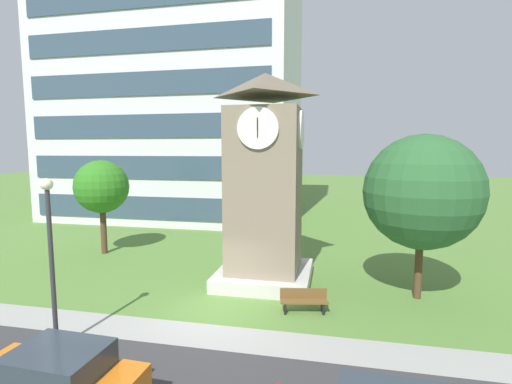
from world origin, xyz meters
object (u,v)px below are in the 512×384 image
object	(u,v)px
clock_tower	(265,192)
tree_near_tower	(102,187)
park_bench	(304,300)
street_lamp	(50,244)
parked_car_orange	(54,383)
tree_streetside	(422,192)

from	to	relation	value
clock_tower	tree_near_tower	xyz separation A→B (m)	(-10.29, 2.73, -0.26)
park_bench	street_lamp	distance (m)	8.95
clock_tower	street_lamp	size ratio (longest dim) A/B	1.79
street_lamp	parked_car_orange	distance (m)	4.22
park_bench	parked_car_orange	world-z (taller)	parked_car_orange
park_bench	tree_near_tower	xyz separation A→B (m)	(-12.36, 5.74, 3.53)
tree_streetside	tree_near_tower	bearing A→B (deg)	168.63
tree_near_tower	clock_tower	bearing A→B (deg)	-14.87
clock_tower	parked_car_orange	world-z (taller)	clock_tower
street_lamp	tree_streetside	size ratio (longest dim) A/B	0.78
tree_near_tower	parked_car_orange	distance (m)	14.83
clock_tower	park_bench	xyz separation A→B (m)	(2.07, -3.01, -3.79)
clock_tower	parked_car_orange	xyz separation A→B (m)	(-3.10, -9.85, -3.39)
street_lamp	parked_car_orange	xyz separation A→B (m)	(2.17, -2.62, -2.50)
tree_streetside	clock_tower	bearing A→B (deg)	174.23
tree_near_tower	parked_car_orange	xyz separation A→B (m)	(7.18, -12.59, -3.14)
tree_near_tower	parked_car_orange	size ratio (longest dim) A/B	1.36
tree_streetside	parked_car_orange	size ratio (longest dim) A/B	1.67
park_bench	clock_tower	bearing A→B (deg)	124.54
clock_tower	tree_streetside	xyz separation A→B (m)	(6.62, -0.67, 0.22)
street_lamp	tree_near_tower	world-z (taller)	tree_near_tower
street_lamp	tree_streetside	bearing A→B (deg)	28.90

